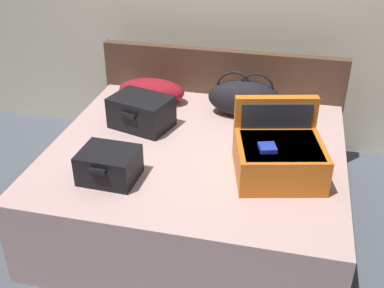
% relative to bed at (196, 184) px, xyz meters
% --- Properties ---
extents(ground_plane, '(12.00, 12.00, 0.00)m').
position_rel_bed_xyz_m(ground_plane, '(0.00, -0.40, -0.29)').
color(ground_plane, '#4C515B').
extents(bed, '(1.90, 1.70, 0.58)m').
position_rel_bed_xyz_m(bed, '(0.00, 0.00, 0.00)').
color(bed, '#BC9993').
rests_on(bed, ground).
extents(headboard, '(1.94, 0.08, 0.94)m').
position_rel_bed_xyz_m(headboard, '(0.00, 0.89, 0.18)').
color(headboard, '#4C3323').
rests_on(headboard, ground).
extents(hard_case_large, '(0.59, 0.57, 0.41)m').
position_rel_bed_xyz_m(hard_case_large, '(0.53, -0.19, 0.42)').
color(hard_case_large, '#D16619').
rests_on(hard_case_large, bed).
extents(hard_case_medium, '(0.46, 0.38, 0.22)m').
position_rel_bed_xyz_m(hard_case_medium, '(-0.44, 0.20, 0.40)').
color(hard_case_medium, black).
rests_on(hard_case_medium, bed).
extents(hard_case_small, '(0.33, 0.30, 0.18)m').
position_rel_bed_xyz_m(hard_case_small, '(-0.42, -0.46, 0.38)').
color(hard_case_small, black).
rests_on(hard_case_small, bed).
extents(duffel_bag, '(0.54, 0.27, 0.34)m').
position_rel_bed_xyz_m(duffel_bag, '(0.23, 0.54, 0.43)').
color(duffel_bag, black).
rests_on(duffel_bag, bed).
extents(pillow_near_headboard, '(0.52, 0.28, 0.19)m').
position_rel_bed_xyz_m(pillow_near_headboard, '(-0.49, 0.60, 0.38)').
color(pillow_near_headboard, maroon).
rests_on(pillow_near_headboard, bed).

